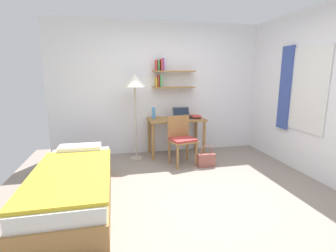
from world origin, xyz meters
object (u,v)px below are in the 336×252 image
(desk_chair, at_px, (181,137))
(handbag, at_px, (206,159))
(bed, at_px, (74,186))
(standing_lamp, at_px, (135,84))
(desk, at_px, (176,125))
(book_stack, at_px, (195,117))
(water_bottle, at_px, (154,113))
(laptop, at_px, (181,115))

(desk_chair, bearing_deg, handbag, -31.07)
(bed, distance_m, standing_lamp, 2.14)
(bed, bearing_deg, desk, 43.56)
(standing_lamp, xyz_separation_m, book_stack, (1.18, 0.05, -0.64))
(bed, bearing_deg, handbag, 22.88)
(standing_lamp, bearing_deg, water_bottle, 23.35)
(desk, bearing_deg, book_stack, -4.94)
(standing_lamp, distance_m, book_stack, 1.35)
(handbag, bearing_deg, standing_lamp, 150.01)
(bed, xyz_separation_m, handbag, (2.07, 0.87, -0.11))
(handbag, bearing_deg, book_stack, 87.86)
(standing_lamp, relative_size, book_stack, 6.64)
(desk, bearing_deg, water_bottle, 170.26)
(bed, xyz_separation_m, desk_chair, (1.68, 1.11, 0.25))
(handbag, bearing_deg, laptop, 107.33)
(book_stack, xyz_separation_m, handbag, (-0.03, -0.72, -0.64))
(laptop, height_order, water_bottle, water_bottle)
(desk, xyz_separation_m, handbag, (0.36, -0.75, -0.48))
(standing_lamp, bearing_deg, handbag, -29.99)
(laptop, bearing_deg, bed, -137.89)
(desk_chair, xyz_separation_m, book_stack, (0.42, 0.48, 0.28))
(desk_chair, bearing_deg, laptop, 74.62)
(water_bottle, distance_m, book_stack, 0.83)
(handbag, bearing_deg, bed, -157.12)
(book_stack, height_order, handbag, book_stack)
(water_bottle, distance_m, handbag, 1.35)
(bed, height_order, laptop, laptop)
(bed, xyz_separation_m, standing_lamp, (0.91, 1.54, 1.17))
(desk_chair, bearing_deg, book_stack, 49.14)
(desk, distance_m, laptop, 0.22)
(bed, xyz_separation_m, book_stack, (2.10, 1.59, 0.53))
(desk, height_order, handbag, desk)
(desk, xyz_separation_m, standing_lamp, (-0.80, -0.09, 0.80))
(bed, distance_m, laptop, 2.53)
(desk, distance_m, desk_chair, 0.53)
(water_bottle, xyz_separation_m, handbag, (0.79, -0.83, -0.72))
(bed, xyz_separation_m, water_bottle, (1.28, 1.70, 0.61))
(laptop, bearing_deg, handbag, -72.67)
(desk, height_order, desk_chair, desk_chair)
(desk_chair, distance_m, water_bottle, 0.80)
(bed, bearing_deg, book_stack, 37.23)
(bed, distance_m, water_bottle, 2.22)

